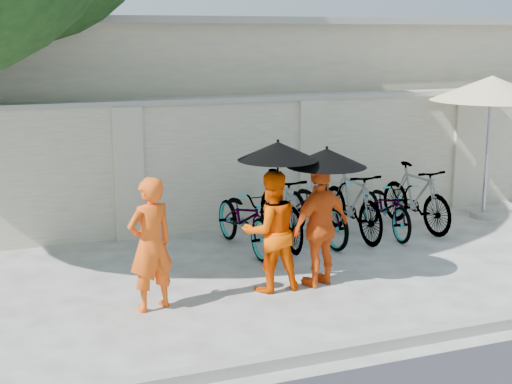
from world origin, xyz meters
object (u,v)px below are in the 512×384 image
object	(u,v)px
monk_left	(151,244)
patio_umbrella	(492,90)
monk_center	(271,231)
monk_right	(321,226)

from	to	relation	value
monk_left	patio_umbrella	size ratio (longest dim) A/B	0.58
monk_center	monk_left	bearing A→B (deg)	3.82
patio_umbrella	monk_center	bearing A→B (deg)	-157.02
monk_right	patio_umbrella	xyz separation A→B (m)	(4.06, 2.05, 1.39)
monk_center	patio_umbrella	distance (m)	5.28
monk_left	patio_umbrella	distance (m)	6.66
monk_right	monk_center	bearing A→B (deg)	-24.45
monk_left	patio_umbrella	xyz separation A→B (m)	(6.17, 2.10, 1.38)
monk_center	patio_umbrella	xyz separation A→B (m)	(4.69, 1.99, 1.41)
monk_right	patio_umbrella	world-z (taller)	patio_umbrella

